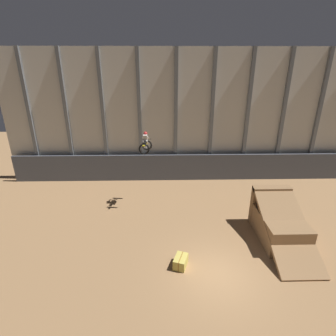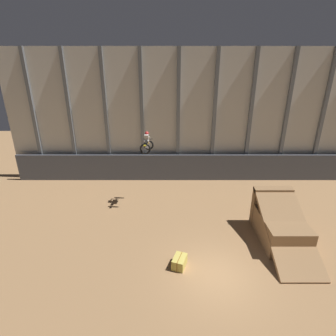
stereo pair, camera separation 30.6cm
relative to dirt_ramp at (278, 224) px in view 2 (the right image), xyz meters
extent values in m
plane|color=#9E754C|center=(-4.20, -3.06, -0.92)|extent=(60.00, 60.00, 0.00)
cube|color=beige|center=(-4.20, 9.12, 4.59)|extent=(32.00, 0.12, 11.03)
cube|color=slate|center=(-17.88, 8.92, 4.59)|extent=(0.28, 0.28, 11.03)
cube|color=slate|center=(-14.84, 8.92, 4.59)|extent=(0.28, 0.28, 11.03)
cube|color=slate|center=(-11.80, 8.92, 4.59)|extent=(0.28, 0.28, 11.03)
cube|color=slate|center=(-8.76, 8.92, 4.59)|extent=(0.28, 0.28, 11.03)
cube|color=slate|center=(-5.72, 8.92, 4.59)|extent=(0.28, 0.28, 11.03)
cube|color=slate|center=(-2.68, 8.92, 4.59)|extent=(0.28, 0.28, 11.03)
cube|color=slate|center=(0.36, 8.92, 4.59)|extent=(0.28, 0.28, 11.03)
cube|color=slate|center=(3.40, 8.92, 4.59)|extent=(0.28, 0.28, 11.03)
cube|color=slate|center=(6.44, 8.92, 4.59)|extent=(0.28, 0.28, 11.03)
cube|color=#474C56|center=(-4.20, 8.45, 0.26)|extent=(31.36, 0.20, 2.37)
cube|color=#966F48|center=(0.00, -0.14, -0.16)|extent=(2.34, 3.70, 1.53)
cube|color=olive|center=(0.00, 1.46, 0.35)|extent=(2.39, 0.50, 2.56)
cube|color=#9E754C|center=(0.00, -0.93, 0.35)|extent=(2.39, 5.37, 2.74)
torus|color=black|center=(-7.97, 4.80, 3.43)|extent=(0.74, 0.25, 0.74)
torus|color=black|center=(-8.08, 3.42, 3.58)|extent=(0.74, 0.25, 0.74)
cube|color=#B7B7BC|center=(-8.03, 4.07, 3.63)|extent=(0.23, 0.56, 0.33)
cube|color=yellow|center=(-8.01, 4.26, 3.81)|extent=(0.24, 0.48, 0.29)
cube|color=black|center=(-8.04, 3.87, 3.88)|extent=(0.21, 0.58, 0.18)
cube|color=yellow|center=(-8.09, 3.35, 3.85)|extent=(0.17, 0.37, 0.10)
cylinder|color=#B7B7BC|center=(-7.98, 4.65, 3.69)|extent=(0.08, 0.31, 0.51)
cylinder|color=black|center=(-7.98, 4.64, 3.93)|extent=(0.66, 0.05, 0.04)
cube|color=silver|center=(-8.03, 4.10, 4.13)|extent=(0.30, 0.30, 0.53)
sphere|color=red|center=(-8.01, 4.23, 4.44)|extent=(0.28, 0.31, 0.29)
cylinder|color=silver|center=(-8.14, 4.14, 3.87)|extent=(0.14, 0.40, 0.36)
cylinder|color=silver|center=(-7.90, 4.12, 3.87)|extent=(0.14, 0.40, 0.36)
cylinder|color=silver|center=(-8.16, 4.35, 4.13)|extent=(0.12, 0.51, 0.30)
cylinder|color=silver|center=(-7.85, 4.32, 4.13)|extent=(0.12, 0.51, 0.30)
cube|color=black|center=(1.65, -0.13, -0.91)|extent=(0.36, 0.36, 0.03)
cone|color=orange|center=(1.65, -0.13, -0.62)|extent=(0.28, 0.28, 0.55)
cube|color=#CCB751|center=(-5.98, -2.44, -0.64)|extent=(0.86, 1.05, 0.56)
cube|color=#996623|center=(-5.98, -2.44, -0.64)|extent=(0.34, 0.87, 0.57)
camera|label=1|loc=(-6.88, -13.14, 8.83)|focal=28.00mm
camera|label=2|loc=(-6.57, -13.15, 8.83)|focal=28.00mm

